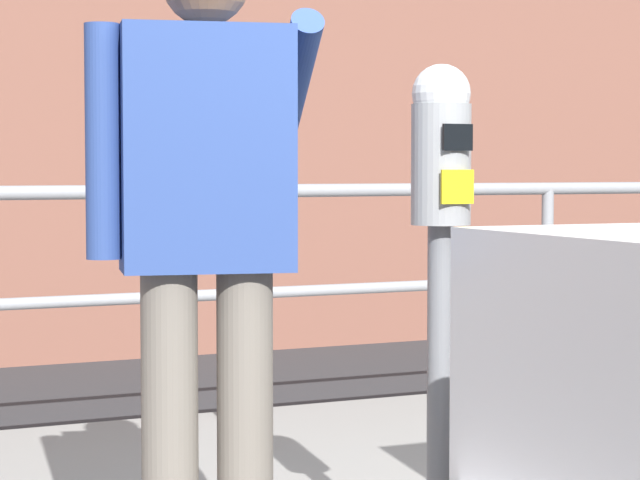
# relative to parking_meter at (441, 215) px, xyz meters

# --- Properties ---
(parking_meter) EXTENTS (0.16, 0.17, 1.40)m
(parking_meter) POSITION_rel_parking_meter_xyz_m (0.00, 0.00, 0.00)
(parking_meter) COLOR slate
(parking_meter) RESTS_ON sidewalk_curb
(pedestrian_at_meter) EXTENTS (0.71, 0.58, 1.72)m
(pedestrian_at_meter) POSITION_rel_parking_meter_xyz_m (-0.60, 0.20, -0.01)
(pedestrian_at_meter) COLOR slate
(pedestrian_at_meter) RESTS_ON sidewalk_curb
(background_railing) EXTENTS (24.06, 0.06, 1.05)m
(background_railing) POSITION_rel_parking_meter_xyz_m (0.26, 2.32, -0.26)
(background_railing) COLOR gray
(background_railing) RESTS_ON sidewalk_curb
(backdrop_wall) EXTENTS (32.00, 0.50, 2.93)m
(backdrop_wall) POSITION_rel_parking_meter_xyz_m (0.26, 5.45, 0.31)
(backdrop_wall) COLOR brown
(backdrop_wall) RESTS_ON ground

